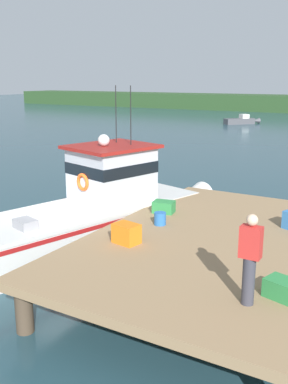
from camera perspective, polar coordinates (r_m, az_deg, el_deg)
ground_plane at (r=13.98m, az=-9.25°, el=-7.01°), size 200.00×200.00×0.00m
dock at (r=11.30m, az=9.76°, el=-6.43°), size 6.00×9.00×1.20m
main_fishing_boat at (r=14.11m, az=-5.98°, el=-2.37°), size 4.61×9.93×4.80m
crate_single_far at (r=10.74m, az=-2.24°, el=-5.27°), size 0.67×0.54×0.47m
crate_stack_mid_dock at (r=8.57m, az=17.17°, el=-11.63°), size 0.70×0.59×0.35m
crate_stack_near_edge at (r=13.16m, az=2.52°, el=-1.89°), size 0.67×0.54×0.34m
bait_bucket at (r=12.07m, az=2.04°, el=-3.38°), size 0.32×0.32×0.34m
deckhand_by_the_boat at (r=7.94m, az=13.25°, el=-8.09°), size 0.36×0.22×1.63m
moored_boat_near_channel at (r=52.21m, az=12.25°, el=8.81°), size 3.44×3.76×1.08m
mooring_buoy_spare_mooring at (r=29.73m, az=-6.69°, el=4.82°), size 0.42×0.42×0.42m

